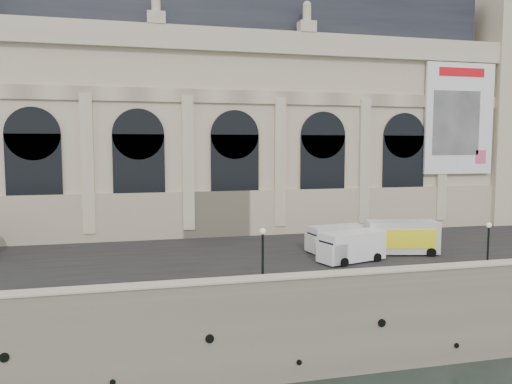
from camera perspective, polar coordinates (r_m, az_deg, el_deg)
ground at (r=37.30m, az=11.12°, el=-19.91°), size 260.00×260.00×0.00m
quay at (r=68.33m, az=-1.24°, el=-5.51°), size 160.00×70.00×6.00m
street at (r=47.84m, az=4.18°, el=-6.52°), size 160.00×24.00×0.06m
parapet at (r=35.53m, az=10.90°, el=-9.82°), size 160.00×1.40×1.21m
museum at (r=62.11m, az=-5.90°, el=8.88°), size 69.00×18.70×29.10m
clock_pavilion at (r=76.27m, az=26.31°, el=10.49°), size 13.00×14.72×36.70m
van_b at (r=42.93m, az=10.59°, el=-6.21°), size 6.20×3.73×2.59m
van_c at (r=46.78m, az=8.91°, el=-5.31°), size 5.77×2.87×2.46m
box_truck at (r=47.04m, az=15.77°, el=-5.04°), size 7.92×4.05×3.06m
lamp_left at (r=34.28m, az=0.77°, el=-7.68°), size 0.43×0.43×4.27m
lamp_right at (r=42.31m, az=24.98°, el=-5.87°), size 0.41×0.41×4.00m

